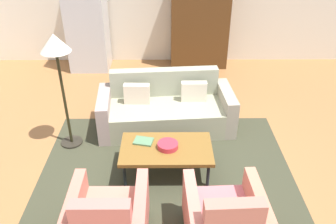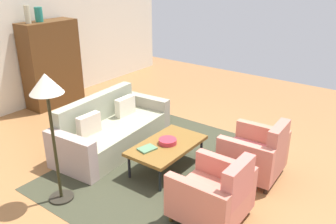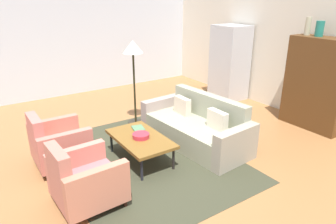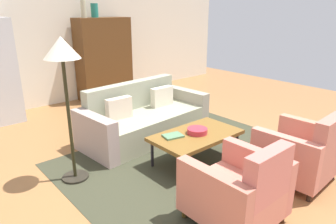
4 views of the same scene
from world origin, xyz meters
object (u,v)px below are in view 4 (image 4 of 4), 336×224
couch (143,119)px  cabinet (104,59)px  armchair_left (240,192)px  vase_round (94,10)px  floor_lamp (63,62)px  armchair_right (302,155)px  book_stack (173,136)px  fruit_bowl (197,131)px  vase_tall (83,9)px  coffee_table (196,136)px

couch → cabinet: (0.72, 2.42, 0.61)m
couch → armchair_left: bearing=71.4°
vase_round → floor_lamp: (-2.00, -2.93, -0.50)m
armchair_right → floor_lamp: (-2.04, 1.84, 1.10)m
book_stack → fruit_bowl: bearing=-21.4°
couch → fruit_bowl: 1.20m
fruit_bowl → cabinet: 3.70m
cabinet → vase_tall: (-0.40, -0.00, 1.07)m
fruit_bowl → floor_lamp: 1.89m
couch → armchair_right: (0.61, -2.35, 0.06)m
fruit_bowl → cabinet: size_ratio=0.15×
cabinet → vase_tall: size_ratio=5.24×
fruit_bowl → armchair_right: bearing=-63.4°
coffee_table → armchair_left: bearing=-117.2°
vase_tall → floor_lamp: 3.45m
armchair_right → vase_tall: vase_tall is taller
vase_tall → floor_lamp: size_ratio=0.20×
book_stack → floor_lamp: size_ratio=0.16×
fruit_bowl → book_stack: (-0.32, 0.13, -0.02)m
cabinet → book_stack: bearing=-106.3°
coffee_table → floor_lamp: floor_lamp is taller
floor_lamp → book_stack: bearing=-25.6°
couch → vase_round: 2.98m
armchair_right → book_stack: armchair_right is taller
armchair_left → book_stack: (0.30, 1.29, 0.08)m
armchair_right → vase_round: vase_round is taller
armchair_right → fruit_bowl: armchair_right is taller
fruit_bowl → couch: bearing=91.3°
vase_round → vase_tall: bearing=180.0°
coffee_table → fruit_bowl: bearing=-0.0°
vase_tall → vase_round: (0.25, 0.00, -0.03)m
fruit_bowl → cabinet: (0.69, 3.60, 0.45)m
armchair_left → couch: bearing=76.0°
couch → book_stack: couch is taller
couch → book_stack: bearing=69.9°
couch → book_stack: (-0.30, -1.06, 0.14)m
coffee_table → book_stack: bearing=157.4°
armchair_right → vase_round: (-0.04, 4.76, 1.60)m
cabinet → fruit_bowl: bearing=-100.9°
coffee_table → armchair_right: 1.31m
floor_lamp → armchair_right: bearing=-42.0°
fruit_bowl → book_stack: fruit_bowl is taller
armchair_left → vase_tall: 5.12m
cabinet → armchair_right: bearing=-91.3°
armchair_left → cabinet: cabinet is taller
couch → fruit_bowl: bearing=86.8°
armchair_right → coffee_table: bearing=114.7°
coffee_table → vase_tall: bearing=85.0°
fruit_bowl → coffee_table: bearing=180.0°
fruit_bowl → book_stack: size_ratio=0.96×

